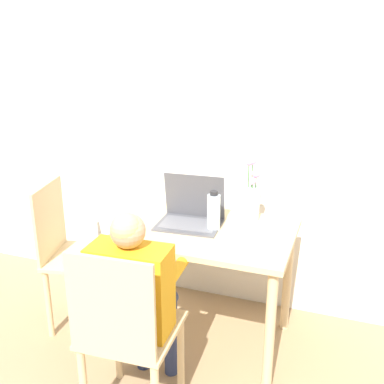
{
  "coord_description": "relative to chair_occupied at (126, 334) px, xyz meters",
  "views": [
    {
      "loc": [
        0.78,
        -0.43,
        1.68
      ],
      "look_at": [
        -0.01,
        1.76,
        0.89
      ],
      "focal_mm": 42.0,
      "sensor_mm": 36.0,
      "label": 1
    }
  ],
  "objects": [
    {
      "name": "person_seated",
      "position": [
        -0.01,
        0.12,
        0.16
      ],
      "size": [
        0.38,
        0.44,
        1.01
      ],
      "rotation": [
        0.0,
        0.0,
        3.19
      ],
      "color": "orange",
      "rests_on": "ground_plane"
    },
    {
      "name": "chair_occupied",
      "position": [
        0.0,
        0.0,
        0.0
      ],
      "size": [
        0.42,
        0.42,
        0.9
      ],
      "rotation": [
        0.0,
        0.0,
        3.19
      ],
      "color": "#D6B784",
      "rests_on": "ground_plane"
    },
    {
      "name": "flower_vase",
      "position": [
        0.34,
        0.89,
        0.37
      ],
      "size": [
        0.09,
        0.09,
        0.36
      ],
      "color": "silver",
      "rests_on": "dining_table"
    },
    {
      "name": "water_bottle",
      "position": [
        0.18,
        0.68,
        0.35
      ],
      "size": [
        0.07,
        0.07,
        0.22
      ],
      "color": "silver",
      "rests_on": "dining_table"
    },
    {
      "name": "chair_spare",
      "position": [
        -0.67,
        0.59,
        0.0
      ],
      "size": [
        0.48,
        0.48,
        0.9
      ],
      "rotation": [
        0.0,
        0.0,
        1.79
      ],
      "color": "#D6B784",
      "rests_on": "ground_plane"
    },
    {
      "name": "laptop",
      "position": [
        0.04,
        0.73,
        0.31
      ],
      "size": [
        0.36,
        0.28,
        0.27
      ],
      "rotation": [
        0.0,
        0.0,
        0.06
      ],
      "color": "#4C4C51",
      "rests_on": "dining_table"
    },
    {
      "name": "dining_table",
      "position": [
        0.15,
        0.67,
        0.13
      ],
      "size": [
        0.93,
        0.67,
        0.71
      ],
      "color": "#D6B784",
      "rests_on": "ground_plane"
    },
    {
      "name": "wall_back",
      "position": [
        0.05,
        1.2,
        0.78
      ],
      "size": [
        6.4,
        0.05,
        2.5
      ],
      "color": "white",
      "rests_on": "ground_plane"
    }
  ]
}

